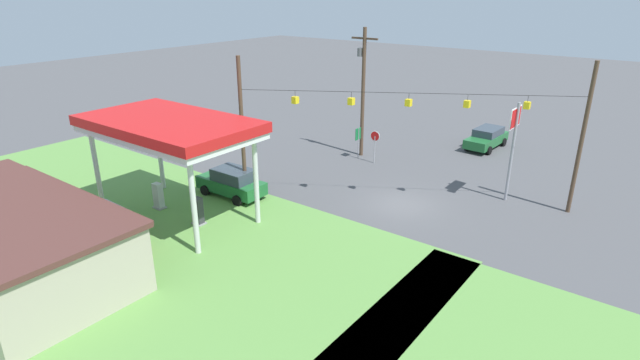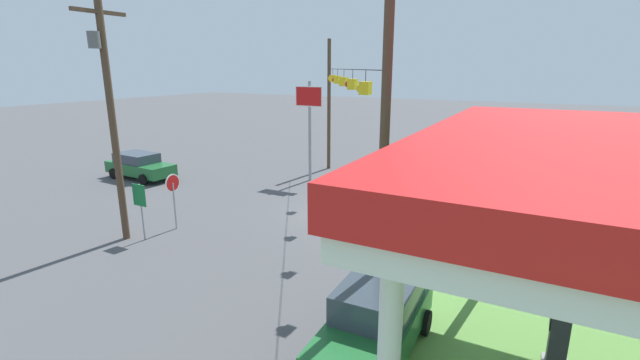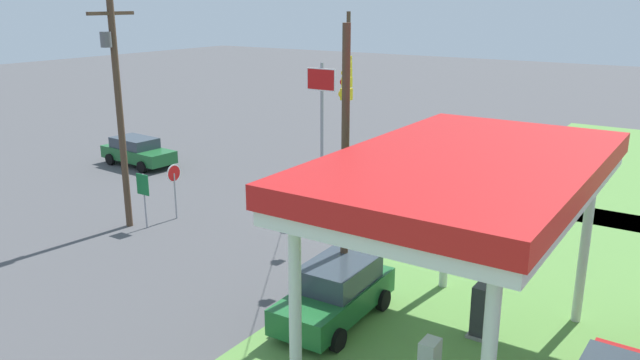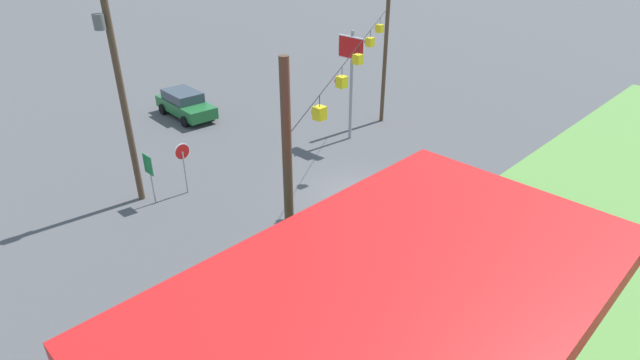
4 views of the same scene
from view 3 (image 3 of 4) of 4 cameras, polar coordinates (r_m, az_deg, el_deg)
name	(u,v)px [view 3 (image 3 of 4)]	position (r m, az deg, el deg)	size (l,w,h in m)	color
ground_plane	(346,208)	(29.36, 2.37, -2.62)	(160.00, 160.00, 0.00)	#4C4C4F
gas_station_canopy	(468,175)	(15.67, 13.37, 0.41)	(9.96, 5.71, 5.82)	silver
fuel_pump_near	(480,313)	(18.90, 14.42, -11.67)	(0.71, 0.56, 1.62)	gray
car_at_pumps_front	(336,292)	(19.13, 1.47, -10.17)	(4.59, 2.21, 1.85)	#1E602D
car_on_crossroad	(137,151)	(38.34, -16.35, 2.56)	(2.33, 4.93, 1.65)	#1E602D
stop_sign_roadside	(174,180)	(28.22, -13.19, 0.04)	(0.80, 0.08, 2.50)	#99999E
stop_sign_overhead	(321,96)	(34.64, 0.13, 7.67)	(0.22, 1.85, 6.17)	gray
route_sign	(143,190)	(27.37, -15.85, -0.87)	(0.10, 0.70, 2.40)	gray
utility_pole_main	(118,101)	(27.04, -18.00, 6.87)	(2.20, 0.44, 9.73)	#4C3828
signal_span_gantry	(347,106)	(28.19, 2.46, 6.82)	(16.94, 10.24, 8.81)	#4C3828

